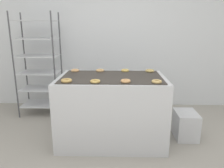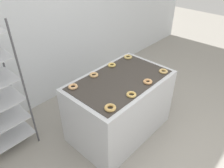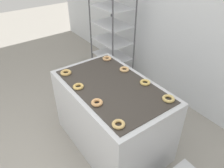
% 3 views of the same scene
% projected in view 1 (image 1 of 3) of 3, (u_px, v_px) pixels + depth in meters
% --- Properties ---
extents(wall_back, '(8.00, 0.05, 2.80)m').
position_uv_depth(wall_back, '(114.00, 34.00, 4.10)').
color(wall_back, silver).
rests_on(wall_back, ground_plane).
extents(fryer_machine, '(1.40, 0.87, 0.90)m').
position_uv_depth(fryer_machine, '(112.00, 109.00, 2.96)').
color(fryer_machine, silver).
rests_on(fryer_machine, ground_plane).
extents(baking_rack_cart, '(0.69, 0.48, 1.77)m').
position_uv_depth(baking_rack_cart, '(39.00, 64.00, 3.77)').
color(baking_rack_cart, '#4C4C51').
rests_on(baking_rack_cart, ground_plane).
extents(glaze_bin, '(0.30, 0.39, 0.37)m').
position_uv_depth(glaze_bin, '(186.00, 125.00, 3.08)').
color(glaze_bin, silver).
rests_on(glaze_bin, ground_plane).
extents(donut_near_left, '(0.13, 0.13, 0.04)m').
position_uv_depth(donut_near_left, '(66.00, 81.00, 2.56)').
color(donut_near_left, tan).
rests_on(donut_near_left, fryer_machine).
extents(donut_near_midleft, '(0.12, 0.12, 0.03)m').
position_uv_depth(donut_near_midleft, '(95.00, 81.00, 2.53)').
color(donut_near_midleft, '#E3B860').
rests_on(donut_near_midleft, fryer_machine).
extents(donut_near_midright, '(0.12, 0.12, 0.03)m').
position_uv_depth(donut_near_midright, '(126.00, 81.00, 2.54)').
color(donut_near_midright, '#E3A668').
rests_on(donut_near_midright, fryer_machine).
extents(donut_near_right, '(0.12, 0.12, 0.03)m').
position_uv_depth(donut_near_right, '(157.00, 81.00, 2.52)').
color(donut_near_right, '#DAB36A').
rests_on(donut_near_right, fryer_machine).
extents(donut_far_left, '(0.12, 0.12, 0.03)m').
position_uv_depth(donut_far_left, '(75.00, 70.00, 3.14)').
color(donut_far_left, '#E6AE72').
rests_on(donut_far_left, fryer_machine).
extents(donut_far_midleft, '(0.12, 0.12, 0.03)m').
position_uv_depth(donut_far_midleft, '(100.00, 70.00, 3.14)').
color(donut_far_midleft, '#E1AF70').
rests_on(donut_far_midleft, fryer_machine).
extents(donut_far_midright, '(0.12, 0.12, 0.03)m').
position_uv_depth(donut_far_midright, '(125.00, 70.00, 3.14)').
color(donut_far_midright, '#DFBB5E').
rests_on(donut_far_midright, fryer_machine).
extents(donut_far_right, '(0.13, 0.13, 0.03)m').
position_uv_depth(donut_far_right, '(150.00, 71.00, 3.13)').
color(donut_far_right, '#D8B868').
rests_on(donut_far_right, fryer_machine).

